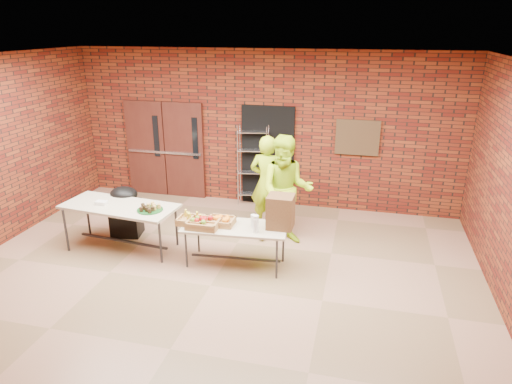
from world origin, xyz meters
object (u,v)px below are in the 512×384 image
Objects in this scene: coffee_dispenser at (281,212)px; volunteer_man at (286,191)px; table_left at (120,209)px; volunteer_woman at (267,183)px; covered_grill at (126,211)px; wire_rack at (253,166)px; table_right at (235,229)px.

coffee_dispenser is 0.88m from volunteer_man.
table_left is 1.12× the size of volunteer_woman.
covered_grill is at bearing 117.25° from table_left.
volunteer_woman reaches higher than table_left.
wire_rack is 0.86× the size of table_left.
volunteer_man is at bearing 24.83° from table_left.
wire_rack is 1.02× the size of table_right.
coffee_dispenser is at bearing -92.62° from volunteer_man.
wire_rack is 0.89× the size of volunteer_man.
volunteer_woman is (0.19, 1.47, 0.28)m from table_right.
table_left is 2.04m from table_right.
table_right is (0.36, -2.61, -0.24)m from wire_rack.
table_left is 2.74m from coffee_dispenser.
volunteer_man reaches higher than wire_rack.
covered_grill is at bearing -143.53° from wire_rack.
table_right is at bearing 90.97° from volunteer_woman.
table_left is at bearing -134.20° from wire_rack.
coffee_dispenser is 1.44m from volunteer_woman.
table_right is 1.82× the size of covered_grill.
volunteer_woman reaches higher than covered_grill.
table_right is 1.51m from volunteer_woman.
volunteer_man reaches higher than volunteer_woman.
table_right is at bearing -92.63° from wire_rack.
table_right is 0.87× the size of volunteer_man.
volunteer_woman is (0.55, -1.13, 0.04)m from wire_rack.
volunteer_man is (0.99, -1.60, 0.10)m from wire_rack.
volunteer_woman is at bearing -74.66° from wire_rack.
volunteer_man is (2.66, 0.92, 0.23)m from table_left.
coffee_dispenser is 0.29× the size of volunteer_woman.
covered_grill is 2.93m from volunteer_man.
coffee_dispenser is (2.73, 0.04, 0.20)m from table_left.
table_left is at bearing -78.60° from covered_grill.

